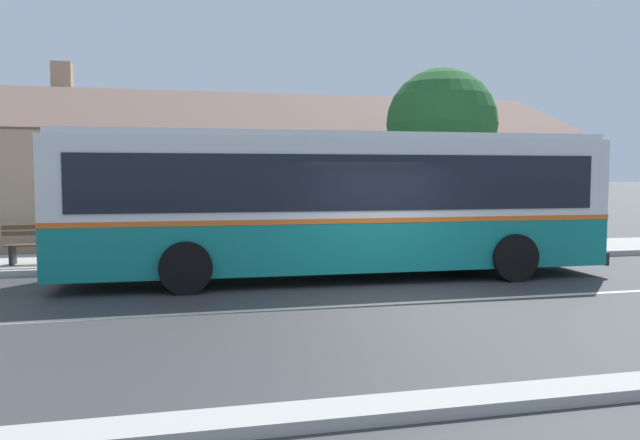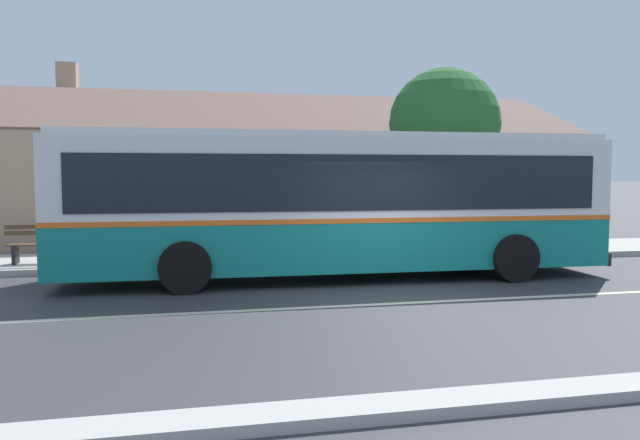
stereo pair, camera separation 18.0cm
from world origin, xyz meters
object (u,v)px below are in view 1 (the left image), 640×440
at_px(transit_bus, 336,201).
at_px(bus_stop_sign, 569,196).
at_px(street_tree_primary, 439,129).
at_px(bench_by_building, 41,247).

distance_m(transit_bus, bus_stop_sign, 7.52).
bearing_deg(street_tree_primary, bench_by_building, -170.50).
xyz_separation_m(bench_by_building, bus_stop_sign, (13.69, -0.48, 1.08)).
relative_size(bench_by_building, bus_stop_sign, 0.64).
relative_size(transit_bus, bus_stop_sign, 4.88).
bearing_deg(street_tree_primary, transit_bus, -134.86).
xyz_separation_m(transit_bus, bench_by_building, (-6.46, 2.57, -1.11)).
bearing_deg(bus_stop_sign, transit_bus, -163.85).
height_order(transit_bus, street_tree_primary, street_tree_primary).
height_order(bench_by_building, bus_stop_sign, bus_stop_sign).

